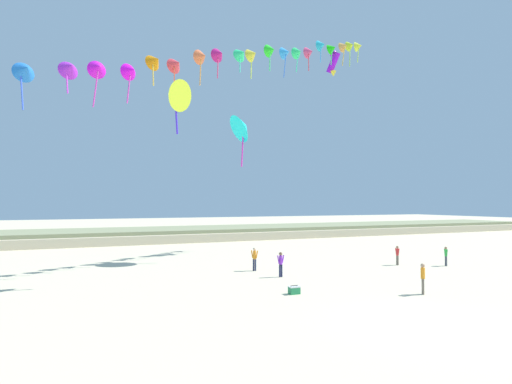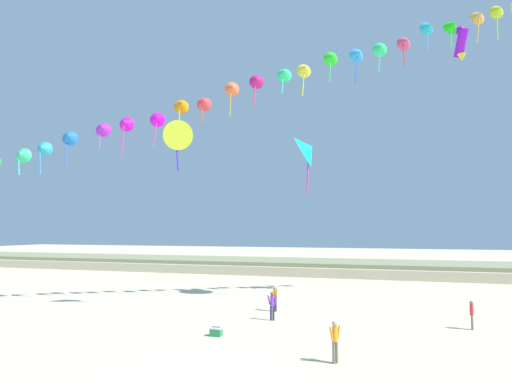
# 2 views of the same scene
# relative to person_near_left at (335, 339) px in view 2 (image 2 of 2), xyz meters

# --- Properties ---
(dune_ridge) EXTENTS (120.00, 12.70, 1.49)m
(dune_ridge) POSITION_rel_person_near_left_xyz_m (-4.01, 37.85, -0.22)
(dune_ridge) COLOR beige
(dune_ridge) RESTS_ON ground
(person_near_left) EXTENTS (0.43, 0.50, 1.66)m
(person_near_left) POSITION_rel_person_near_left_xyz_m (0.00, 0.00, 0.00)
(person_near_left) COLOR #726656
(person_near_left) RESTS_ON ground
(person_near_right) EXTENTS (0.21, 0.53, 1.51)m
(person_near_right) POSITION_rel_person_near_left_xyz_m (5.98, 8.41, -0.09)
(person_near_right) COLOR #726656
(person_near_right) RESTS_ON ground
(person_mid_center) EXTENTS (0.44, 0.50, 1.67)m
(person_mid_center) POSITION_rel_person_near_left_xyz_m (-5.43, 10.39, 0.01)
(person_mid_center) COLOR #282D4C
(person_mid_center) RESTS_ON ground
(person_far_left) EXTENTS (0.58, 0.22, 1.65)m
(person_far_left) POSITION_rel_person_near_left_xyz_m (-4.78, 7.47, -0.01)
(person_far_left) COLOR #282D4C
(person_far_left) RESTS_ON ground
(kite_banner_string) EXTENTS (37.54, 16.61, 23.29)m
(kite_banner_string) POSITION_rel_person_near_left_xyz_m (-6.47, 12.87, 15.39)
(kite_banner_string) COLOR #0BC02E
(large_kite_low_lead) EXTENTS (1.27, 1.78, 2.80)m
(large_kite_low_lead) POSITION_rel_person_near_left_xyz_m (7.18, 18.88, 18.83)
(large_kite_low_lead) COLOR #8F11DC
(large_kite_mid_trail) EXTENTS (2.22, 1.98, 3.44)m
(large_kite_mid_trail) POSITION_rel_person_near_left_xyz_m (-11.58, 8.28, 10.61)
(large_kite_mid_trail) COLOR #CEE42A
(large_kite_high_solo) EXTENTS (2.13, 2.67, 4.75)m
(large_kite_high_solo) POSITION_rel_person_near_left_xyz_m (-4.31, 15.70, 10.50)
(large_kite_high_solo) COLOR #10EFEF
(beach_cooler) EXTENTS (0.58, 0.41, 0.46)m
(beach_cooler) POSITION_rel_person_near_left_xyz_m (-6.32, 2.79, -0.74)
(beach_cooler) COLOR #23844C
(beach_cooler) RESTS_ON ground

